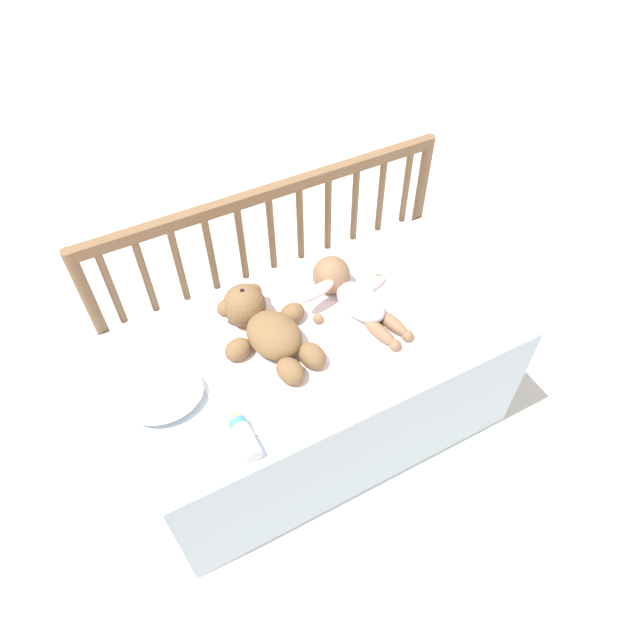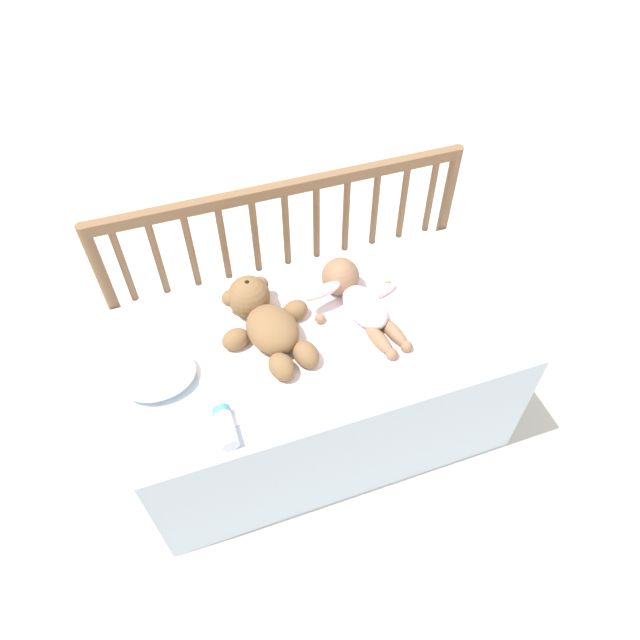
# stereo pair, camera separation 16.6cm
# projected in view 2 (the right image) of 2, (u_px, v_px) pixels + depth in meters

# --- Properties ---
(ground_plane) EXTENTS (12.00, 12.00, 0.00)m
(ground_plane) POSITION_uv_depth(u_px,v_px,m) (321.00, 420.00, 2.09)
(ground_plane) COLOR silver
(crib_mattress) EXTENTS (1.19, 0.62, 0.50)m
(crib_mattress) POSITION_uv_depth(u_px,v_px,m) (321.00, 382.00, 1.90)
(crib_mattress) COLOR silver
(crib_mattress) RESTS_ON ground_plane
(crib_rail) EXTENTS (1.19, 0.04, 0.82)m
(crib_rail) POSITION_uv_depth(u_px,v_px,m) (287.00, 243.00, 1.85)
(crib_rail) COLOR brown
(crib_rail) RESTS_ON ground_plane
(blanket) EXTENTS (0.78, 0.50, 0.01)m
(blanket) POSITION_uv_depth(u_px,v_px,m) (321.00, 327.00, 1.72)
(blanket) COLOR white
(blanket) RESTS_ON crib_mattress
(teddy_bear) EXTENTS (0.29, 0.38, 0.13)m
(teddy_bear) POSITION_uv_depth(u_px,v_px,m) (265.00, 320.00, 1.68)
(teddy_bear) COLOR olive
(teddy_bear) RESTS_ON crib_mattress
(baby) EXTENTS (0.32, 0.38, 0.12)m
(baby) POSITION_uv_depth(u_px,v_px,m) (356.00, 297.00, 1.74)
(baby) COLOR white
(baby) RESTS_ON crib_mattress
(small_pillow) EXTENTS (0.21, 0.17, 0.06)m
(small_pillow) POSITION_uv_depth(u_px,v_px,m) (158.00, 375.00, 1.58)
(small_pillow) COLOR white
(small_pillow) RESTS_ON crib_mattress
(baby_bottle) EXTENTS (0.05, 0.14, 0.05)m
(baby_bottle) POSITION_uv_depth(u_px,v_px,m) (225.00, 423.00, 1.48)
(baby_bottle) COLOR white
(baby_bottle) RESTS_ON crib_mattress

